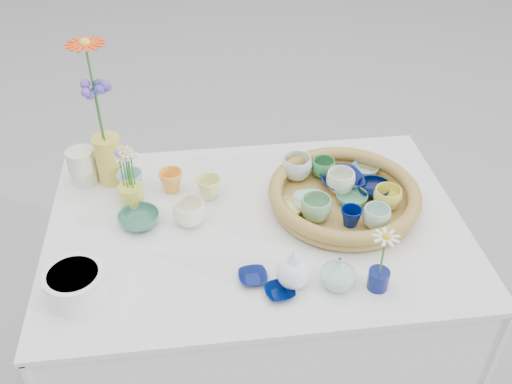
{
  "coord_description": "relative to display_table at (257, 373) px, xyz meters",
  "views": [
    {
      "loc": [
        -0.16,
        -1.3,
        1.9
      ],
      "look_at": [
        0.0,
        0.02,
        0.87
      ],
      "focal_mm": 40.0,
      "sensor_mm": 36.0,
      "label": 1
    }
  ],
  "objects": [
    {
      "name": "ground",
      "position": [
        0.0,
        0.0,
        0.0
      ],
      "size": [
        80.0,
        80.0,
        0.0
      ],
      "primitive_type": "plane",
      "color": "gray"
    },
    {
      "name": "display_table",
      "position": [
        0.0,
        0.0,
        0.0
      ],
      "size": [
        1.26,
        0.86,
        0.77
      ],
      "primitive_type": null,
      "color": "silver",
      "rests_on": "ground"
    },
    {
      "name": "wicker_tray",
      "position": [
        0.28,
        0.05,
        0.8
      ],
      "size": [
        0.47,
        0.47,
        0.08
      ],
      "primitive_type": null,
      "color": "olive",
      "rests_on": "display_table"
    },
    {
      "name": "tray_ceramic_0",
      "position": [
        0.29,
        0.14,
        0.8
      ],
      "size": [
        0.15,
        0.15,
        0.03
      ],
      "primitive_type": "imported",
      "rotation": [
        0.0,
        0.0,
        0.12
      ],
      "color": "#0C1350",
      "rests_on": "wicker_tray"
    },
    {
      "name": "tray_ceramic_1",
      "position": [
        0.39,
        0.08,
        0.8
      ],
      "size": [
        0.13,
        0.13,
        0.03
      ],
      "primitive_type": "imported",
      "rotation": [
        0.0,
        0.0,
        0.29
      ],
      "color": "black",
      "rests_on": "wicker_tray"
    },
    {
      "name": "tray_ceramic_2",
      "position": [
        0.4,
        0.01,
        0.82
      ],
      "size": [
        0.09,
        0.09,
        0.07
      ],
      "primitive_type": "imported",
      "rotation": [
        0.0,
        0.0,
        0.01
      ],
      "color": "#E7E150",
      "rests_on": "wicker_tray"
    },
    {
      "name": "tray_ceramic_3",
      "position": [
        0.3,
        0.04,
        0.8
      ],
      "size": [
        0.13,
        0.13,
        0.03
      ],
      "primitive_type": "imported",
      "rotation": [
        0.0,
        0.0,
        -0.42
      ],
      "color": "#53966B",
      "rests_on": "wicker_tray"
    },
    {
      "name": "tray_ceramic_4",
      "position": [
        0.18,
        -0.02,
        0.82
      ],
      "size": [
        0.12,
        0.12,
        0.07
      ],
      "primitive_type": "imported",
      "rotation": [
        0.0,
        0.0,
        0.3
      ],
      "color": "#7DB581",
      "rests_on": "wicker_tray"
    },
    {
      "name": "tray_ceramic_5",
      "position": [
        0.17,
        0.05,
        0.8
      ],
      "size": [
        0.1,
        0.1,
        0.02
      ],
      "primitive_type": "imported",
      "rotation": [
        0.0,
        0.0,
        -0.02
      ],
      "color": "#81BEBB",
      "rests_on": "wicker_tray"
    },
    {
      "name": "tray_ceramic_6",
      "position": [
        0.16,
        0.19,
        0.82
      ],
      "size": [
        0.1,
        0.1,
        0.08
      ],
      "primitive_type": "imported",
      "rotation": [
        0.0,
        0.0,
        -0.03
      ],
      "color": "silver",
      "rests_on": "wicker_tray"
    },
    {
      "name": "tray_ceramic_7",
      "position": [
        0.28,
        0.11,
        0.82
      ],
      "size": [
        0.11,
        0.11,
        0.07
      ],
      "primitive_type": "imported",
      "rotation": [
        0.0,
        0.0,
        0.28
      ],
      "color": "white",
      "rests_on": "wicker_tray"
    },
    {
      "name": "tray_ceramic_8",
      "position": [
        0.39,
        0.19,
        0.8
      ],
      "size": [
        0.11,
        0.11,
        0.03
      ],
      "primitive_type": "imported",
      "rotation": [
        0.0,
        0.0,
        -0.28
      ],
      "color": "#80BEE9",
      "rests_on": "wicker_tray"
    },
    {
      "name": "tray_ceramic_9",
      "position": [
        0.27,
        -0.06,
        0.81
      ],
      "size": [
        0.08,
        0.08,
        0.06
      ],
      "primitive_type": "imported",
      "rotation": [
        0.0,
        0.0,
        0.27
      ],
      "color": "#000F54",
      "rests_on": "wicker_tray"
    },
    {
      "name": "tray_ceramic_10",
      "position": [
        0.1,
        0.02,
        0.8
      ],
      "size": [
        0.12,
        0.12,
        0.03
      ],
      "primitive_type": "imported",
      "rotation": [
        0.0,
        0.0,
        -0.43
      ],
      "color": "#F4EF90",
      "rests_on": "wicker_tray"
    },
    {
      "name": "tray_ceramic_11",
      "position": [
        0.35,
        -0.07,
        0.82
      ],
      "size": [
        0.1,
        0.1,
        0.07
      ],
      "primitive_type": "imported",
      "rotation": [
        0.0,
        0.0,
        0.29
      ],
      "color": "#AFDAC9",
      "rests_on": "wicker_tray"
    },
    {
      "name": "tray_ceramic_12",
      "position": [
        0.25,
        0.19,
        0.81
      ],
      "size": [
        0.09,
        0.09,
        0.06
      ],
      "primitive_type": "imported",
      "rotation": [
        0.0,
        0.0,
        0.11
      ],
      "color": "#3A8A4C",
      "rests_on": "wicker_tray"
    },
    {
      "name": "loose_ceramic_0",
      "position": [
        -0.25,
        0.2,
        0.8
      ],
      "size": [
        0.09,
        0.09,
        0.07
      ],
      "primitive_type": "imported",
      "rotation": [
        0.0,
        0.0,
        0.2
      ],
      "color": "#FEA836",
      "rests_on": "display_table"
    },
    {
      "name": "loose_ceramic_1",
      "position": [
        -0.13,
        0.15,
        0.8
      ],
      "size": [
        0.09,
        0.09,
        0.07
      ],
      "primitive_type": "imported",
      "rotation": [
        0.0,
        0.0,
        0.17
      ],
      "color": "#E2E583",
      "rests_on": "display_table"
    },
    {
      "name": "loose_ceramic_2",
      "position": [
        -0.35,
        0.04,
        0.78
      ],
      "size": [
        0.15,
        0.15,
        0.04
      ],
      "primitive_type": "imported",
      "rotation": [
        0.0,
        0.0,
        0.24
      ],
      "color": "#357256",
      "rests_on": "display_table"
    },
    {
      "name": "loose_ceramic_3",
      "position": [
        -0.2,
        0.03,
        0.8
      ],
      "size": [
        0.1,
        0.1,
        0.08
      ],
      "primitive_type": "imported",
      "rotation": [
        0.0,
        0.0,
        -0.07
      ],
      "color": "#FAF6CF",
      "rests_on": "display_table"
    },
    {
      "name": "loose_ceramic_4",
      "position": [
        -0.04,
        -0.23,
        0.77
      ],
      "size": [
        0.08,
        0.08,
        0.02
      ],
      "primitive_type": "imported",
      "rotation": [
        0.0,
        0.0,
        0.06
      ],
      "color": "navy",
      "rests_on": "display_table"
    },
    {
      "name": "loose_ceramic_5",
      "position": [
        -0.38,
        0.2,
        0.8
      ],
      "size": [
        0.09,
        0.09,
        0.08
      ],
      "primitive_type": "imported",
      "rotation": [
        0.0,
        0.0,
        -0.07
      ],
      "color": "#8ACCC2",
      "rests_on": "display_table"
    },
    {
      "name": "loose_ceramic_6",
      "position": [
        0.02,
        -0.29,
        0.77
      ],
      "size": [
        0.09,
        0.09,
        0.02
      ],
      "primitive_type": "imported",
      "rotation": [
        0.0,
        0.0,
        0.19
      ],
      "color": "#001048",
      "rests_on": "display_table"
    },
    {
      "name": "fluted_bowl",
      "position": [
        -0.5,
        -0.23,
        0.81
      ],
      "size": [
        0.16,
        0.16,
        0.08
      ],
      "primitive_type": null,
      "rotation": [
        0.0,
        0.0,
        0.02
      ],
      "color": "white",
      "rests_on": "display_table"
    },
    {
      "name": "bud_vase_paleblue",
      "position": [
        0.06,
        -0.26,
        0.83
      ],
      "size": [
        0.11,
        0.11,
        0.14
      ],
      "primitive_type": null,
      "rotation": [
        0.0,
        0.0,
        0.28
      ],
      "color": "white",
      "rests_on": "display_table"
    },
    {
      "name": "bud_vase_seafoam",
      "position": [
        0.18,
        -0.28,
        0.81
      ],
      "size": [
        0.11,
        0.11,
        0.1
      ],
      "primitive_type": "imported",
      "rotation": [
        0.0,
        0.0,
        0.18
      ],
      "color": "#A3CFBC",
      "rests_on": "display_table"
    },
    {
      "name": "bud_vase_cobalt",
      "position": [
        0.29,
        -0.3,
        0.79
      ],
      "size": [
        0.06,
        0.06,
        0.06
      ],
      "primitive_type": "cylinder",
      "rotation": [
        0.0,
        0.0,
        0.08
      ],
      "color": "#0D1757",
      "rests_on": "display_table"
    },
    {
      "name": "single_daisy",
      "position": [
        0.29,
        -0.3,
        0.88
      ],
      "size": [
        0.11,
        0.11,
        0.14
      ],
      "primitive_type": null,
      "rotation": [
        0.0,
        0.0,
        0.38
      ],
      "color": "white",
      "rests_on": "bud_vase_cobalt"
    },
    {
      "name": "tall_vase_yellow",
      "position": [
        -0.45,
        0.28,
        0.85
      ],
      "size": [
        0.1,
        0.1,
        0.17
      ],
      "primitive_type": "cylinder",
      "rotation": [
        0.0,
        0.0,
        0.13
      ],
      "color": "gold",
      "rests_on": "display_table"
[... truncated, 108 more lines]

